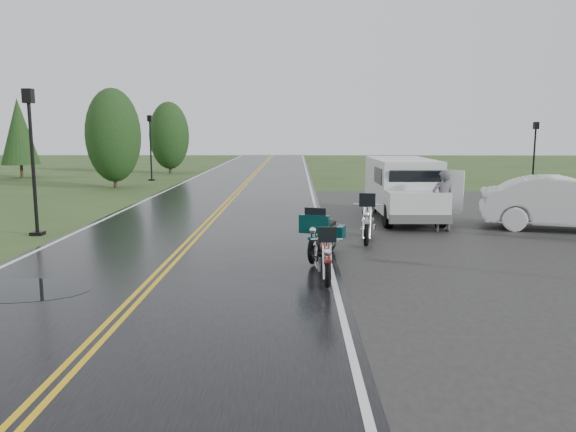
% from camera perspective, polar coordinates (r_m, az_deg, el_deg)
% --- Properties ---
extents(ground, '(120.00, 120.00, 0.00)m').
position_cam_1_polar(ground, '(12.91, -12.72, -5.71)').
color(ground, '#2D471E').
rests_on(ground, ground).
extents(road, '(8.00, 100.00, 0.04)m').
position_cam_1_polar(road, '(22.57, -6.83, 0.63)').
color(road, black).
rests_on(road, ground).
extents(parking_pad, '(14.00, 24.00, 0.03)m').
position_cam_1_polar(parking_pad, '(19.18, 25.46, -1.61)').
color(parking_pad, black).
rests_on(parking_pad, ground).
extents(motorcycle_red, '(0.81, 2.05, 1.20)m').
position_cam_1_polar(motorcycle_red, '(11.17, 4.03, -4.61)').
color(motorcycle_red, '#61120B').
rests_on(motorcycle_red, ground).
extents(motorcycle_teal, '(1.49, 2.40, 1.33)m').
position_cam_1_polar(motorcycle_teal, '(13.07, 2.61, -2.33)').
color(motorcycle_teal, '#043031').
rests_on(motorcycle_teal, ground).
extents(motorcycle_silver, '(1.24, 2.50, 1.41)m').
position_cam_1_polar(motorcycle_silver, '(15.21, 8.00, -0.69)').
color(motorcycle_silver, '#96979D').
rests_on(motorcycle_silver, ground).
extents(van_white, '(2.19, 5.64, 2.21)m').
position_cam_1_polar(van_white, '(18.38, 10.17, 2.12)').
color(van_white, silver).
rests_on(van_white, ground).
extents(person_at_van, '(0.74, 0.52, 1.93)m').
position_cam_1_polar(person_at_van, '(18.15, 15.46, 1.42)').
color(person_at_van, '#535157').
rests_on(person_at_van, ground).
extents(sedan_white, '(5.43, 3.12, 1.69)m').
position_cam_1_polar(sedan_white, '(19.81, 26.37, 1.07)').
color(sedan_white, silver).
rests_on(sedan_white, ground).
extents(lamp_post_near_left, '(0.38, 0.38, 4.43)m').
position_cam_1_polar(lamp_post_near_left, '(18.51, -24.51, 4.98)').
color(lamp_post_near_left, black).
rests_on(lamp_post_near_left, ground).
extents(lamp_post_far_left, '(0.36, 0.36, 4.15)m').
position_cam_1_polar(lamp_post_far_left, '(36.68, -13.78, 6.75)').
color(lamp_post_far_left, black).
rests_on(lamp_post_far_left, ground).
extents(lamp_post_far_right, '(0.31, 0.31, 3.60)m').
position_cam_1_polar(lamp_post_far_right, '(29.36, 23.70, 5.31)').
color(lamp_post_far_right, black).
rests_on(lamp_post_far_right, ground).
extents(tree_left_mid, '(2.99, 2.99, 4.67)m').
position_cam_1_polar(tree_left_mid, '(32.55, -17.29, 6.85)').
color(tree_left_mid, '#1E3D19').
rests_on(tree_left_mid, ground).
extents(tree_left_far, '(2.92, 2.92, 4.48)m').
position_cam_1_polar(tree_left_far, '(42.64, -11.95, 7.28)').
color(tree_left_far, '#1E3D19').
rests_on(tree_left_far, ground).
extents(pine_left_far, '(2.47, 2.47, 5.15)m').
position_cam_1_polar(pine_left_far, '(41.72, -25.62, 7.05)').
color(pine_left_far, '#1E3D19').
rests_on(pine_left_far, ground).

